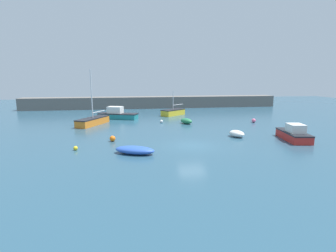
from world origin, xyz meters
The scene contains 13 objects.
ground_plane centered at (0.00, 0.00, -0.10)m, with size 120.00×120.00×0.20m, color #284C60.
harbor_breakwater centered at (0.00, 31.98, 1.16)m, with size 52.05×3.55×2.32m, color #66605B.
fishing_dinghy_green centered at (5.49, 2.74, 0.35)m, with size 1.74×2.16×0.70m.
dinghy_near_pier centered at (2.16, 11.53, 0.37)m, with size 1.87×2.26×0.73m.
rowboat_blue_near centered at (-5.26, -1.86, 0.31)m, with size 3.60×2.60×0.63m.
sailboat_short_mast centered at (1.88, 19.95, 0.52)m, with size 4.46×4.13×3.96m.
motorboat_grey_hull centered at (-7.16, 17.48, 0.68)m, with size 6.19×3.89×1.86m.
motorboat_with_cabin centered at (10.47, 0.49, 0.60)m, with size 2.68×4.87×1.65m.
sailboat_tall_mast centered at (-10.18, 12.60, 0.54)m, with size 4.03×5.85×7.15m.
mooring_buoy_orange centered at (-7.23, 2.77, 0.28)m, with size 0.56×0.56×0.56m, color orange.
mooring_buoy_pink centered at (11.61, 10.96, 0.28)m, with size 0.56×0.56×0.56m, color #EA668C.
mooring_buoy_white centered at (-1.07, 12.76, 0.21)m, with size 0.42×0.42×0.42m, color white.
mooring_buoy_yellow centered at (-10.19, 0.04, 0.18)m, with size 0.37×0.37×0.37m, color yellow.
Camera 1 is at (-5.90, -22.48, 5.99)m, focal length 28.00 mm.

